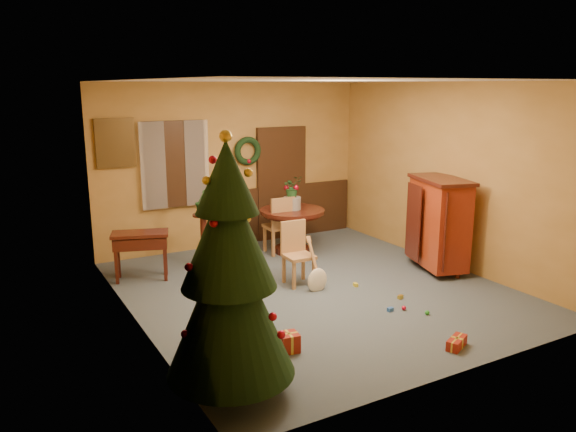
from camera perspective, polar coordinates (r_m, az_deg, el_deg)
room_envelope at (r=10.20m, az=-4.36°, el=3.35°), size 5.50×5.50×5.50m
dining_table at (r=9.68m, az=0.43°, el=-0.65°), size 1.12×1.12×0.77m
urn at (r=9.60m, az=0.43°, el=1.31°), size 0.30×0.30×0.22m
centerpiece_plant at (r=9.55m, az=0.43°, el=3.01°), size 0.33×0.28×0.36m
chair_near at (r=8.19m, az=0.86°, el=-3.53°), size 0.42×0.42×0.92m
chair_far at (r=9.58m, az=-0.80°, el=-0.76°), size 0.46×0.46×1.01m
guitar at (r=7.93m, az=3.02°, el=-5.05°), size 0.42×0.54×0.72m
plant_stand at (r=9.02m, az=-8.56°, el=-1.82°), size 0.33×0.33×0.86m
stand_plant at (r=8.90m, az=-8.67°, el=1.52°), size 0.23×0.19×0.42m
christmas_tree at (r=5.11m, az=-6.02°, el=-6.00°), size 1.20×1.20×2.47m
writing_desk at (r=8.60m, az=-14.76°, el=-2.76°), size 0.91×0.64×0.73m
sideboard at (r=9.01m, az=15.08°, el=-0.53°), size 0.91×1.27×1.47m
gift_a at (r=6.61m, az=-4.31°, el=-11.66°), size 0.31×0.26×0.15m
gift_b at (r=6.28m, az=0.09°, el=-12.70°), size 0.23×0.23×0.21m
gift_c at (r=6.31m, az=-9.14°, el=-13.08°), size 0.32×0.31×0.15m
gift_d at (r=6.65m, az=16.76°, el=-12.22°), size 0.35×0.26×0.12m
toy_a at (r=7.44m, az=10.35°, el=-9.32°), size 0.09×0.06×0.05m
toy_b at (r=7.43m, az=13.96°, el=-9.51°), size 0.06×0.06×0.06m
toy_c at (r=8.24m, az=6.88°, el=-6.95°), size 0.06×0.09×0.05m
toy_d at (r=7.51m, az=11.69°, el=-9.14°), size 0.06×0.06×0.06m
toy_e at (r=7.88m, az=11.35°, el=-8.06°), size 0.09×0.07×0.05m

